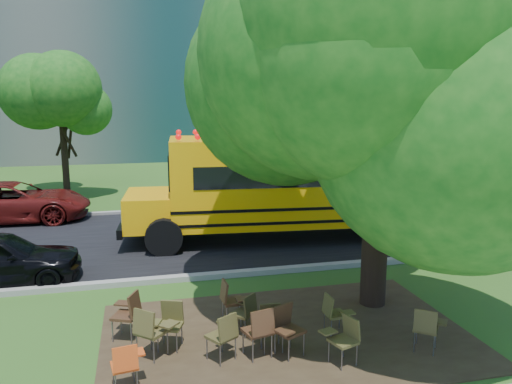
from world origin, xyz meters
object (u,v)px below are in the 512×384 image
object	(u,v)px
chair_0	(126,362)
chair_7	(427,326)
chair_2	(224,332)
chair_6	(344,335)
chair_9	(169,320)
chair_3	(270,323)
main_tree	(382,73)
chair_11	(246,310)
chair_4	(260,327)
chair_1	(151,328)
school_bus	(353,179)
chair_5	(286,325)
chair_12	(334,311)
chair_8	(129,311)
chair_10	(231,298)
bg_car_red	(14,202)

from	to	relation	value
chair_0	chair_7	size ratio (longest dim) A/B	0.96
chair_2	chair_0	bearing A→B (deg)	167.10
chair_2	chair_6	bearing A→B (deg)	-47.41
chair_0	chair_9	distance (m)	1.47
chair_0	chair_3	bearing A→B (deg)	8.64
main_tree	chair_0	world-z (taller)	main_tree
chair_7	chair_9	world-z (taller)	chair_9
chair_2	chair_11	xyz separation A→B (m)	(0.58, 0.91, -0.04)
chair_4	chair_6	size ratio (longest dim) A/B	1.12
chair_0	chair_11	distance (m)	2.66
chair_1	chair_3	size ratio (longest dim) A/B	1.14
chair_0	chair_6	world-z (taller)	chair_6
school_bus	chair_5	world-z (taller)	school_bus
chair_4	chair_12	bearing A→B (deg)	3.30
chair_9	chair_6	bearing A→B (deg)	176.68
chair_5	chair_6	xyz separation A→B (m)	(0.89, -0.51, -0.04)
chair_4	chair_6	distance (m)	1.46
chair_8	chair_6	bearing A→B (deg)	-92.99
school_bus	chair_12	size ratio (longest dim) A/B	16.76
chair_3	chair_6	size ratio (longest dim) A/B	0.99
chair_4	chair_12	xyz separation A→B (m)	(1.59, 0.50, -0.08)
chair_4	chair_5	xyz separation A→B (m)	(0.47, -0.01, -0.02)
chair_0	chair_5	size ratio (longest dim) A/B	0.89
chair_6	chair_8	world-z (taller)	chair_8
school_bus	chair_9	xyz separation A→B (m)	(-6.52, -6.48, -1.38)
chair_5	chair_10	world-z (taller)	chair_5
chair_3	chair_11	xyz separation A→B (m)	(-0.30, 0.68, -0.01)
chair_5	chair_9	size ratio (longest dim) A/B	1.04
chair_2	bg_car_red	world-z (taller)	bg_car_red
chair_4	chair_9	bearing A→B (deg)	139.64
chair_1	chair_4	bearing A→B (deg)	29.89
chair_9	chair_0	bearing A→B (deg)	80.22
chair_3	chair_8	world-z (taller)	chair_8
chair_5	chair_4	bearing A→B (deg)	-26.60
chair_8	chair_11	world-z (taller)	chair_8
chair_1	chair_5	size ratio (longest dim) A/B	1.04
main_tree	bg_car_red	distance (m)	14.65
chair_3	chair_10	world-z (taller)	chair_10
school_bus	chair_4	xyz separation A→B (m)	(-4.99, -7.23, -1.33)
chair_1	chair_12	xyz separation A→B (m)	(3.46, 0.11, -0.09)
chair_1	bg_car_red	bearing A→B (deg)	153.75
chair_2	chair_5	world-z (taller)	chair_5
chair_11	bg_car_red	distance (m)	12.80
main_tree	chair_7	xyz separation A→B (m)	(-0.06, -2.24, -4.53)
chair_3	chair_12	size ratio (longest dim) A/B	1.03
school_bus	chair_12	world-z (taller)	school_bus
main_tree	chair_3	xyz separation A→B (m)	(-2.77, -1.45, -4.53)
chair_5	chair_11	world-z (taller)	chair_5
chair_5	chair_10	size ratio (longest dim) A/B	1.01
chair_2	bg_car_red	bearing A→B (deg)	84.44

